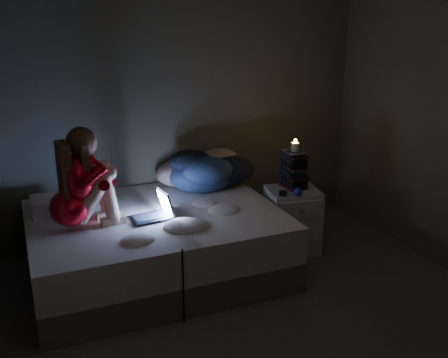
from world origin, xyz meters
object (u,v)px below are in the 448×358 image
nightstand (292,220)px  bed (156,244)px  laptop (150,206)px  woman (68,180)px  candle (295,142)px  phone (286,194)px

nightstand → bed: bearing=-171.7°
laptop → bed: bearing=48.2°
bed → woman: (-0.66, -0.05, 0.66)m
woman → nightstand: bearing=-5.8°
woman → candle: size_ratio=9.69×
woman → laptop: 0.65m
woman → phone: bearing=-8.6°
woman → laptop: (0.59, -0.05, -0.27)m
laptop → phone: size_ratio=2.30×
woman → phone: 1.83m
bed → woman: woman is taller
bed → woman: bearing=-176.0°
laptop → candle: size_ratio=4.02×
woman → laptop: bearing=-11.3°
phone → bed: bearing=-163.9°
phone → laptop: bearing=-158.9°
bed → candle: 1.49m
nightstand → candle: candle is taller
woman → nightstand: woman is taller
nightstand → candle: 0.72m
woman → candle: woman is taller
woman → candle: 1.96m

